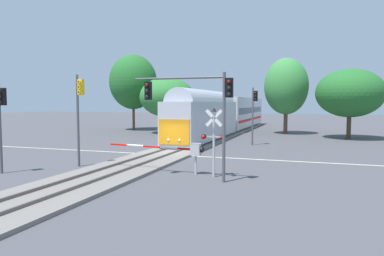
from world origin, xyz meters
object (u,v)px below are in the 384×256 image
crossing_gate_near (184,150)px  traffic_signal_near_right (197,99)px  commuter_train (228,113)px  traffic_signal_median (79,105)px  oak_behind_train (167,97)px  pine_left_background (133,82)px  traffic_signal_near_left (1,113)px  traffic_signal_far_side (254,107)px  maple_right_background (350,93)px  elm_centre_background (286,86)px  crossing_signal_mast (214,135)px

crossing_gate_near → traffic_signal_near_right: traffic_signal_near_right is taller
crossing_gate_near → traffic_signal_near_right: 3.52m
commuter_train → traffic_signal_median: 28.09m
oak_behind_train → pine_left_background: (-7.19, 3.93, 2.39)m
traffic_signal_near_left → traffic_signal_far_side: bearing=57.9°
maple_right_background → traffic_signal_near_left: bearing=-126.4°
commuter_train → traffic_signal_near_right: 29.85m
traffic_signal_median → elm_centre_background: size_ratio=0.59×
crossing_signal_mast → traffic_signal_far_side: traffic_signal_far_side is taller
pine_left_background → traffic_signal_near_right: bearing=-56.6°
elm_centre_background → pine_left_background: 22.41m
traffic_signal_near_right → traffic_signal_near_left: size_ratio=1.08×
traffic_signal_median → oak_behind_train: (-4.42, 24.94, 0.92)m
crossing_signal_mast → traffic_signal_near_left: traffic_signal_near_left is taller
commuter_train → crossing_gate_near: 28.16m
traffic_signal_median → traffic_signal_near_left: traffic_signal_median is taller
crossing_gate_near → elm_centre_background: (3.61, 29.27, 4.88)m
traffic_signal_near_right → oak_behind_train: size_ratio=0.75×
crossing_signal_mast → oak_behind_train: bearing=118.0°
traffic_signal_near_right → traffic_signal_far_side: size_ratio=1.02×
commuter_train → crossing_signal_mast: commuter_train is taller
crossing_signal_mast → traffic_signal_far_side: 15.63m
elm_centre_background → crossing_signal_mast: bearing=-93.3°
traffic_signal_far_side → traffic_signal_median: bearing=-120.1°
commuter_train → traffic_signal_near_right: bearing=-79.9°
traffic_signal_median → maple_right_background: bearing=54.1°
maple_right_background → pine_left_background: (-29.75, 3.81, 2.03)m
traffic_signal_median → pine_left_background: size_ratio=0.52×
crossing_gate_near → traffic_signal_near_left: bearing=-161.1°
traffic_signal_near_left → commuter_train: bearing=79.0°
traffic_signal_near_right → traffic_signal_far_side: (0.38, 16.65, -0.59)m
maple_right_background → oak_behind_train: maple_right_background is taller
commuter_train → traffic_signal_near_right: (5.21, -29.35, 1.54)m
elm_centre_background → traffic_signal_far_side: bearing=-97.9°
traffic_signal_near_right → oak_behind_train: 29.37m
traffic_signal_near_right → elm_centre_background: elm_centre_background is taller
traffic_signal_far_side → crossing_signal_mast: bearing=-89.1°
traffic_signal_far_side → crossing_gate_near: bearing=-96.2°
commuter_train → crossing_signal_mast: 28.86m
commuter_train → traffic_signal_near_left: 31.87m
crossing_signal_mast → traffic_signal_far_side: (-0.25, 15.57, 1.37)m
traffic_signal_far_side → elm_centre_background: elm_centre_background is taller
traffic_signal_near_left → elm_centre_background: bearing=67.4°
crossing_signal_mast → commuter_train: bearing=101.7°
elm_centre_background → oak_behind_train: 15.87m
traffic_signal_near_right → maple_right_background: 28.27m
commuter_train → pine_left_background: 15.52m
traffic_signal_far_side → maple_right_background: bearing=46.7°
crossing_gate_near → crossing_signal_mast: bearing=-12.2°
traffic_signal_near_right → elm_centre_background: bearing=85.6°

